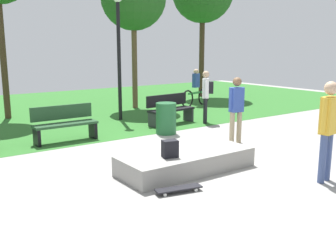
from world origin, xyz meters
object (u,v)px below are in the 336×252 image
park_bench_center_lawn (170,108)px  lamp_post (119,44)px  skater_performing_trick (328,123)px  skater_watching (236,105)px  backpack_on_ledge (170,149)px  pedestrian_with_backpack (206,92)px  park_bench_near_path (65,123)px  concrete_ledge (186,161)px  skateboard_by_ledge (179,189)px  cyclist_on_bicycle (196,90)px  trash_bin (166,118)px

park_bench_center_lawn → lamp_post: bearing=122.2°
skater_performing_trick → skater_watching: (0.69, 2.91, -0.10)m
backpack_on_ledge → park_bench_center_lawn: size_ratio=0.20×
skater_watching → park_bench_center_lawn: size_ratio=1.00×
pedestrian_with_backpack → park_bench_near_path: bearing=177.0°
concrete_ledge → park_bench_center_lawn: 4.69m
park_bench_near_path → skateboard_by_ledge: bearing=-87.0°
concrete_ledge → cyclist_on_bicycle: 8.45m
pedestrian_with_backpack → cyclist_on_bicycle: size_ratio=0.92×
skateboard_by_ledge → lamp_post: size_ratio=0.21×
park_bench_center_lawn → park_bench_near_path: (-3.51, -0.32, 0.00)m
concrete_ledge → pedestrian_with_backpack: bearing=44.7°
backpack_on_ledge → pedestrian_with_backpack: bearing=-123.5°
skater_watching → trash_bin: size_ratio=1.91×
skater_watching → park_bench_center_lawn: (0.14, 2.99, -0.48)m
park_bench_near_path → trash_bin: size_ratio=1.86×
skateboard_by_ledge → park_bench_center_lawn: 5.85m
concrete_ledge → park_bench_near_path: size_ratio=1.66×
concrete_ledge → skater_performing_trick: skater_performing_trick is taller
skater_performing_trick → trash_bin: skater_performing_trick is taller
skateboard_by_ledge → park_bench_near_path: park_bench_near_path is taller
skateboard_by_ledge → lamp_post: (2.34, 6.32, 2.38)m
lamp_post → trash_bin: lamp_post is taller
skateboard_by_ledge → park_bench_near_path: 4.54m
cyclist_on_bicycle → backpack_on_ledge: bearing=-132.4°
pedestrian_with_backpack → lamp_post: bearing=133.5°
pedestrian_with_backpack → skater_watching: bearing=-115.1°
backpack_on_ledge → skateboard_by_ledge: 0.95m
cyclist_on_bicycle → skater_performing_trick: bearing=-114.9°
park_bench_near_path → trash_bin: bearing=-16.6°
concrete_ledge → cyclist_on_bicycle: size_ratio=1.50×
park_bench_center_lawn → cyclist_on_bicycle: (3.03, 2.43, 0.15)m
pedestrian_with_backpack → trash_bin: bearing=-164.3°
lamp_post → trash_bin: (0.03, -2.58, -2.01)m
skater_watching → park_bench_near_path: skater_watching is taller
trash_bin → cyclist_on_bicycle: 5.29m
skateboard_by_ledge → trash_bin: trash_bin is taller
skater_watching → trash_bin: skater_watching is taller
backpack_on_ledge → skateboard_by_ledge: backpack_on_ledge is taller
cyclist_on_bicycle → concrete_ledge: bearing=-130.6°
backpack_on_ledge → park_bench_near_path: (-0.59, 3.77, -0.05)m
park_bench_center_lawn → park_bench_near_path: bearing=-174.8°
pedestrian_with_backpack → backpack_on_ledge: bearing=-138.0°
skateboard_by_ledge → backpack_on_ledge: bearing=64.5°
concrete_ledge → skater_performing_trick: (1.63, -1.92, 0.87)m
skateboard_by_ledge → pedestrian_with_backpack: pedestrian_with_backpack is taller
skater_performing_trick → pedestrian_with_backpack: (1.83, 5.34, -0.08)m
backpack_on_ledge → lamp_post: 6.22m
skateboard_by_ledge → lamp_post: 7.15m
concrete_ledge → trash_bin: bearing=61.8°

